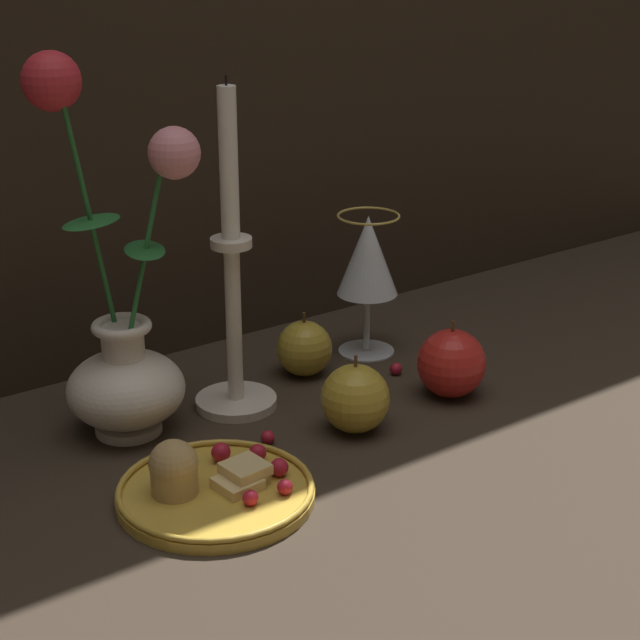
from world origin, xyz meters
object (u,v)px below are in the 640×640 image
(apple_beside_vase, at_px, (355,398))
(apple_at_table_edge, at_px, (451,363))
(vase, at_px, (123,336))
(candlestick, at_px, (233,305))
(apple_near_glass, at_px, (304,348))
(plate_with_pastries, at_px, (209,486))
(wine_glass, at_px, (368,261))

(apple_beside_vase, xyz_separation_m, apple_at_table_edge, (0.14, 0.00, 0.00))
(vase, height_order, candlestick, vase)
(vase, bearing_deg, apple_at_table_edge, -21.69)
(candlestick, distance_m, apple_near_glass, 0.14)
(plate_with_pastries, relative_size, apple_near_glass, 2.39)
(vase, xyz_separation_m, candlestick, (0.12, -0.01, 0.01))
(candlestick, height_order, apple_beside_vase, candlestick)
(candlestick, bearing_deg, apple_beside_vase, -59.95)
(vase, height_order, apple_beside_vase, vase)
(wine_glass, xyz_separation_m, apple_at_table_edge, (-0.00, -0.15, -0.08))
(wine_glass, xyz_separation_m, apple_beside_vase, (-0.14, -0.16, -0.08))
(vase, relative_size, apple_at_table_edge, 4.39)
(vase, distance_m, plate_with_pastries, 0.19)
(vase, bearing_deg, candlestick, -6.83)
(vase, distance_m, apple_near_glass, 0.24)
(wine_glass, bearing_deg, vase, -176.40)
(wine_glass, height_order, apple_at_table_edge, wine_glass)
(candlestick, relative_size, apple_at_table_edge, 4.01)
(candlestick, xyz_separation_m, apple_beside_vase, (0.07, -0.12, -0.08))
(plate_with_pastries, distance_m, apple_at_table_edge, 0.34)
(wine_glass, height_order, candlestick, candlestick)
(candlestick, distance_m, apple_at_table_edge, 0.25)
(apple_beside_vase, distance_m, apple_near_glass, 0.15)
(plate_with_pastries, relative_size, candlestick, 0.52)
(vase, distance_m, candlestick, 0.12)
(apple_near_glass, bearing_deg, plate_with_pastries, -142.52)
(vase, height_order, apple_at_table_edge, vase)
(plate_with_pastries, xyz_separation_m, apple_beside_vase, (0.20, 0.03, 0.02))
(wine_glass, bearing_deg, apple_at_table_edge, -90.29)
(vase, xyz_separation_m, apple_near_glass, (0.23, 0.01, -0.07))
(wine_glass, height_order, apple_near_glass, wine_glass)
(apple_near_glass, bearing_deg, apple_at_table_edge, -54.90)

